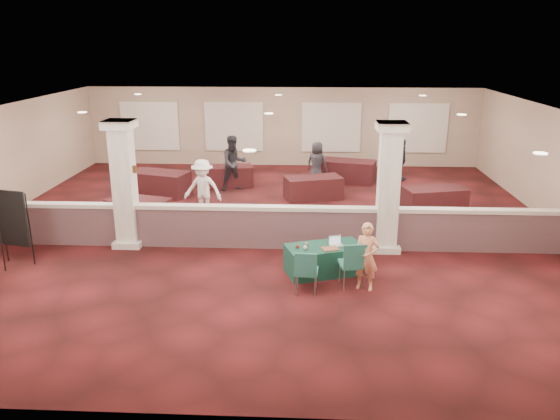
{
  "coord_description": "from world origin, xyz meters",
  "views": [
    {
      "loc": [
        1.0,
        -14.39,
        5.05
      ],
      "look_at": [
        0.39,
        -2.0,
        1.16
      ],
      "focal_mm": 35.0,
      "sensor_mm": 36.0,
      "label": 1
    }
  ],
  "objects_px": {
    "far_table_back_right": "(348,171)",
    "attendee_b": "(203,189)",
    "conf_chair_main": "(353,261)",
    "far_table_front_center": "(313,188)",
    "far_table_back_left": "(159,183)",
    "attendee_a": "(234,163)",
    "near_table": "(324,259)",
    "far_table_back_center": "(227,176)",
    "attendee_c": "(401,160)",
    "attendee_d": "(317,164)",
    "far_table_front_right": "(434,200)",
    "far_table_front_left": "(139,211)",
    "conf_chair_side": "(306,269)",
    "easel_board": "(7,219)",
    "woman": "(366,257)"
  },
  "relations": [
    {
      "from": "far_table_back_right",
      "to": "attendee_b",
      "type": "xyz_separation_m",
      "value": [
        -4.55,
        -4.54,
        0.48
      ]
    },
    {
      "from": "far_table_front_right",
      "to": "attendee_b",
      "type": "bearing_deg",
      "value": -172.21
    },
    {
      "from": "far_table_back_left",
      "to": "attendee_c",
      "type": "xyz_separation_m",
      "value": [
        8.47,
        2.45,
        0.38
      ]
    },
    {
      "from": "attendee_a",
      "to": "attendee_c",
      "type": "height_order",
      "value": "attendee_a"
    },
    {
      "from": "conf_chair_main",
      "to": "attendee_b",
      "type": "relative_size",
      "value": 0.58
    },
    {
      "from": "far_table_front_right",
      "to": "conf_chair_main",
      "type": "bearing_deg",
      "value": -117.76
    },
    {
      "from": "far_table_back_left",
      "to": "attendee_a",
      "type": "bearing_deg",
      "value": 18.11
    },
    {
      "from": "attendee_a",
      "to": "easel_board",
      "type": "bearing_deg",
      "value": -146.42
    },
    {
      "from": "far_table_back_center",
      "to": "attendee_c",
      "type": "xyz_separation_m",
      "value": [
        6.35,
        1.16,
        0.42
      ]
    },
    {
      "from": "easel_board",
      "to": "far_table_back_right",
      "type": "xyz_separation_m",
      "value": [
        8.31,
        8.34,
        -0.77
      ]
    },
    {
      "from": "conf_chair_side",
      "to": "far_table_back_center",
      "type": "height_order",
      "value": "conf_chair_side"
    },
    {
      "from": "easel_board",
      "to": "woman",
      "type": "bearing_deg",
      "value": 8.09
    },
    {
      "from": "conf_chair_side",
      "to": "far_table_back_left",
      "type": "distance_m",
      "value": 8.83
    },
    {
      "from": "conf_chair_side",
      "to": "attendee_a",
      "type": "bearing_deg",
      "value": 111.38
    },
    {
      "from": "easel_board",
      "to": "attendee_a",
      "type": "bearing_deg",
      "value": 72.47
    },
    {
      "from": "far_table_front_left",
      "to": "attendee_b",
      "type": "xyz_separation_m",
      "value": [
        1.77,
        0.52,
        0.53
      ]
    },
    {
      "from": "far_table_front_center",
      "to": "far_table_back_right",
      "type": "height_order",
      "value": "far_table_back_right"
    },
    {
      "from": "near_table",
      "to": "far_table_back_center",
      "type": "height_order",
      "value": "far_table_back_center"
    },
    {
      "from": "far_table_back_right",
      "to": "near_table",
      "type": "bearing_deg",
      "value": -97.56
    },
    {
      "from": "near_table",
      "to": "attendee_d",
      "type": "distance_m",
      "value": 7.79
    },
    {
      "from": "attendee_c",
      "to": "attendee_d",
      "type": "relative_size",
      "value": 0.99
    },
    {
      "from": "conf_chair_side",
      "to": "attendee_a",
      "type": "distance_m",
      "value": 8.48
    },
    {
      "from": "near_table",
      "to": "far_table_back_right",
      "type": "distance_m",
      "value": 8.43
    },
    {
      "from": "attendee_c",
      "to": "far_table_front_left",
      "type": "bearing_deg",
      "value": 147.87
    },
    {
      "from": "near_table",
      "to": "attendee_a",
      "type": "distance_m",
      "value": 7.62
    },
    {
      "from": "attendee_a",
      "to": "far_table_back_right",
      "type": "bearing_deg",
      "value": -6.47
    },
    {
      "from": "easel_board",
      "to": "attendee_d",
      "type": "height_order",
      "value": "easel_board"
    },
    {
      "from": "far_table_back_left",
      "to": "conf_chair_main",
      "type": "bearing_deg",
      "value": -49.36
    },
    {
      "from": "far_table_back_center",
      "to": "attendee_d",
      "type": "bearing_deg",
      "value": 4.94
    },
    {
      "from": "far_table_front_center",
      "to": "attendee_a",
      "type": "distance_m",
      "value": 2.98
    },
    {
      "from": "conf_chair_main",
      "to": "far_table_front_center",
      "type": "bearing_deg",
      "value": 87.25
    },
    {
      "from": "far_table_front_left",
      "to": "attendee_d",
      "type": "bearing_deg",
      "value": 40.97
    },
    {
      "from": "far_table_front_right",
      "to": "attendee_d",
      "type": "height_order",
      "value": "attendee_d"
    },
    {
      "from": "conf_chair_side",
      "to": "far_table_back_right",
      "type": "distance_m",
      "value": 9.57
    },
    {
      "from": "conf_chair_main",
      "to": "far_table_front_right",
      "type": "distance_m",
      "value": 6.24
    },
    {
      "from": "attendee_d",
      "to": "far_table_back_center",
      "type": "bearing_deg",
      "value": 28.98
    },
    {
      "from": "easel_board",
      "to": "far_table_front_right",
      "type": "height_order",
      "value": "easel_board"
    },
    {
      "from": "attendee_b",
      "to": "conf_chair_main",
      "type": "bearing_deg",
      "value": -39.32
    },
    {
      "from": "far_table_back_right",
      "to": "attendee_a",
      "type": "height_order",
      "value": "attendee_a"
    },
    {
      "from": "far_table_front_left",
      "to": "conf_chair_side",
      "type": "bearing_deg",
      "value": -42.47
    },
    {
      "from": "far_table_front_center",
      "to": "attendee_c",
      "type": "distance_m",
      "value": 4.24
    },
    {
      "from": "near_table",
      "to": "woman",
      "type": "distance_m",
      "value": 1.22
    },
    {
      "from": "conf_chair_main",
      "to": "attendee_c",
      "type": "bearing_deg",
      "value": 65.81
    },
    {
      "from": "easel_board",
      "to": "woman",
      "type": "relative_size",
      "value": 1.26
    },
    {
      "from": "conf_chair_side",
      "to": "attendee_a",
      "type": "xyz_separation_m",
      "value": [
        -2.53,
        8.09,
        0.39
      ]
    },
    {
      "from": "far_table_back_left",
      "to": "far_table_front_center",
      "type": "bearing_deg",
      "value": -2.21
    },
    {
      "from": "near_table",
      "to": "attendee_a",
      "type": "bearing_deg",
      "value": 93.63
    },
    {
      "from": "far_table_back_center",
      "to": "far_table_front_right",
      "type": "bearing_deg",
      "value": -22.01
    },
    {
      "from": "near_table",
      "to": "far_table_front_center",
      "type": "relative_size",
      "value": 0.92
    },
    {
      "from": "conf_chair_side",
      "to": "far_table_back_center",
      "type": "xyz_separation_m",
      "value": [
        -2.85,
        8.58,
        -0.2
      ]
    }
  ]
}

